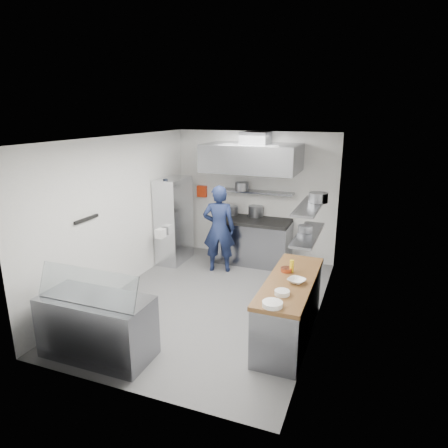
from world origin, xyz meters
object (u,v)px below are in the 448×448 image
at_px(wire_rack, 174,220).
at_px(display_case, 97,327).
at_px(chef, 219,229).
at_px(gas_range, 253,242).

height_order(wire_rack, display_case, wire_rack).
bearing_deg(chef, display_case, 67.25).
height_order(gas_range, wire_rack, wire_rack).
distance_m(gas_range, wire_rack, 1.78).
relative_size(gas_range, display_case, 1.07).
xyz_separation_m(gas_range, chef, (-0.51, -0.72, 0.45)).
relative_size(gas_range, wire_rack, 0.86).
bearing_deg(display_case, chef, 82.99).
bearing_deg(wire_rack, chef, -8.91).
bearing_deg(gas_range, wire_rack, -161.56).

